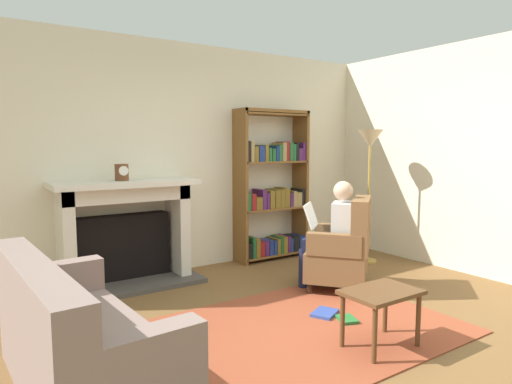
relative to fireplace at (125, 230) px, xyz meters
The scene contains 13 objects.
ground 2.53m from the fireplace, 69.50° to the right, with size 14.00×14.00×0.00m, color brown.
back_wall 1.17m from the fireplace, 16.20° to the left, with size 5.60×0.10×2.70m, color beige.
side_wall_right 3.74m from the fireplace, 16.66° to the right, with size 0.10×5.20×2.70m, color beige.
area_rug 2.26m from the fireplace, 66.74° to the right, with size 2.40×1.80×0.01m, color #96442A.
fireplace is the anchor object (origin of this frame).
mantel_clock 0.64m from the fireplace, 113.98° to the right, with size 0.14×0.14×0.17m.
bookshelf 2.01m from the fireplace, ahead, with size 1.01×0.32×1.96m.
armchair_reading 2.33m from the fireplace, 38.11° to the right, with size 0.89×0.89×0.97m.
seated_reader 2.21m from the fireplace, 37.45° to the right, with size 0.57×0.59×1.14m.
sofa_floral 2.20m from the fireplace, 115.15° to the right, with size 0.82×1.74×0.85m.
side_table 2.80m from the fireplace, 66.96° to the right, with size 0.56×0.39×0.44m.
scattered_books 2.36m from the fireplace, 58.40° to the right, with size 0.31×0.46×0.03m.
floor_lamp 3.11m from the fireplace, 15.74° to the right, with size 0.32×0.32×1.70m.
Camera 1 is at (-2.32, -2.41, 1.51)m, focal length 31.37 mm.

